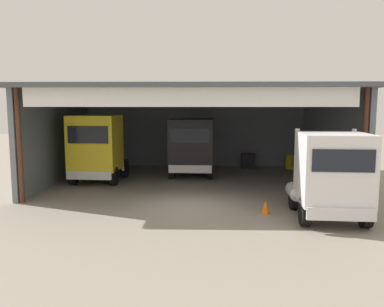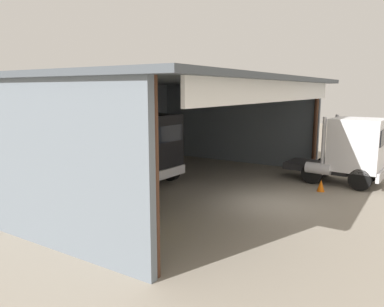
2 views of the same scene
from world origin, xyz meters
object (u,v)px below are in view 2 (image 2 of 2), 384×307
object	(u,v)px
tool_cart	(144,156)
traffic_cone	(321,186)
truck_white_center_right_bay	(350,150)
oil_drum	(170,151)
truck_black_center_bay	(143,147)
truck_yellow_yard_outside	(92,167)

from	to	relation	value
tool_cart	traffic_cone	bearing A→B (deg)	-93.01
truck_white_center_right_bay	traffic_cone	distance (m)	2.78
oil_drum	tool_cart	bearing A→B (deg)	179.11
truck_black_center_bay	truck_yellow_yard_outside	bearing A→B (deg)	22.21
truck_yellow_yard_outside	oil_drum	bearing A→B (deg)	-153.47
truck_black_center_bay	traffic_cone	world-z (taller)	truck_black_center_bay
truck_yellow_yard_outside	traffic_cone	distance (m)	10.47
tool_cart	traffic_cone	distance (m)	11.21
truck_black_center_bay	traffic_cone	size ratio (longest dim) A/B	9.45
oil_drum	tool_cart	distance (m)	2.84
truck_white_center_right_bay	oil_drum	distance (m)	12.08
oil_drum	tool_cart	xyz separation A→B (m)	(-2.84, 0.04, 0.04)
truck_white_center_right_bay	oil_drum	world-z (taller)	truck_white_center_right_bay
tool_cart	truck_black_center_bay	bearing A→B (deg)	-139.86
truck_yellow_yard_outside	traffic_cone	bearing A→B (deg)	147.27
oil_drum	traffic_cone	xyz separation A→B (m)	(-3.43, -11.14, -0.18)
truck_black_center_bay	truck_white_center_right_bay	bearing A→B (deg)	123.21
oil_drum	traffic_cone	bearing A→B (deg)	-107.10
truck_black_center_bay	oil_drum	world-z (taller)	truck_black_center_bay
truck_yellow_yard_outside	traffic_cone	size ratio (longest dim) A/B	8.64
truck_yellow_yard_outside	truck_black_center_bay	distance (m)	5.54
truck_yellow_yard_outside	tool_cart	bearing A→B (deg)	-147.00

